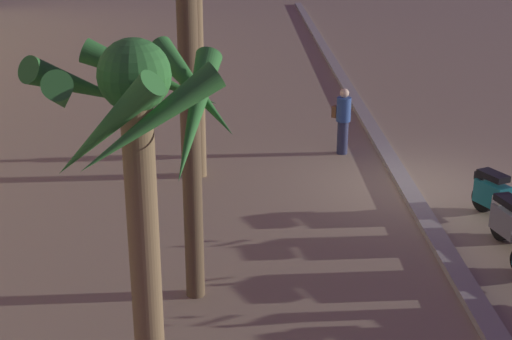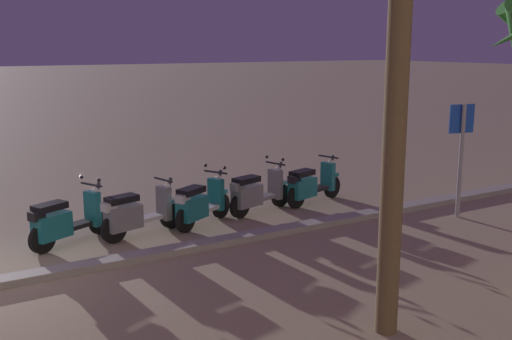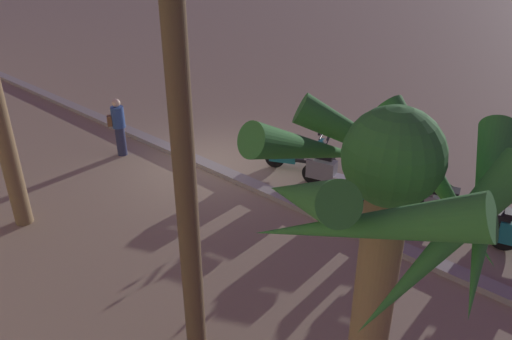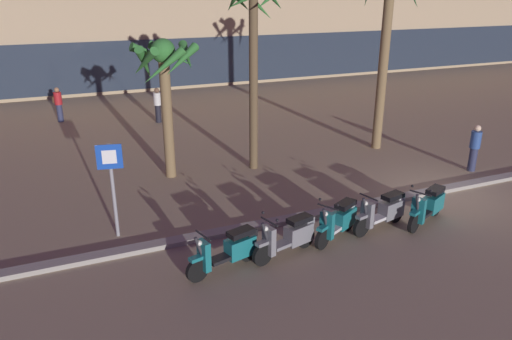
# 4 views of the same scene
# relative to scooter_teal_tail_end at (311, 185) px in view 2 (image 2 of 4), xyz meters

# --- Properties ---
(scooter_teal_tail_end) EXTENTS (1.82, 0.77, 1.04)m
(scooter_teal_tail_end) POSITION_rel_scooter_teal_tail_end_xyz_m (0.00, 0.00, 0.00)
(scooter_teal_tail_end) COLOR black
(scooter_teal_tail_end) RESTS_ON ground
(scooter_grey_far_back) EXTENTS (1.78, 0.75, 1.17)m
(scooter_grey_far_back) POSITION_rel_scooter_teal_tail_end_xyz_m (1.49, 0.04, 0.01)
(scooter_grey_far_back) COLOR black
(scooter_grey_far_back) RESTS_ON ground
(scooter_teal_mid_centre) EXTENTS (1.59, 0.93, 1.17)m
(scooter_teal_mid_centre) POSITION_rel_scooter_teal_tail_end_xyz_m (2.96, 0.28, 0.01)
(scooter_teal_mid_centre) COLOR black
(scooter_teal_mid_centre) RESTS_ON ground
(scooter_grey_gap_after_mid) EXTENTS (1.82, 0.73, 1.04)m
(scooter_grey_gap_after_mid) POSITION_rel_scooter_teal_tail_end_xyz_m (4.30, 0.29, 0.01)
(scooter_grey_gap_after_mid) COLOR black
(scooter_grey_gap_after_mid) RESTS_ON ground
(scooter_teal_second_in_line) EXTENTS (1.73, 0.95, 1.17)m
(scooter_teal_second_in_line) POSITION_rel_scooter_teal_tail_end_xyz_m (5.60, 0.11, 0.01)
(scooter_teal_second_in_line) COLOR black
(scooter_teal_second_in_line) RESTS_ON ground
(crossing_sign) EXTENTS (0.59, 0.17, 2.40)m
(crossing_sign) POSITION_rel_scooter_teal_tail_end_xyz_m (-2.05, 2.48, 1.05)
(crossing_sign) COLOR #939399
(crossing_sign) RESTS_ON ground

